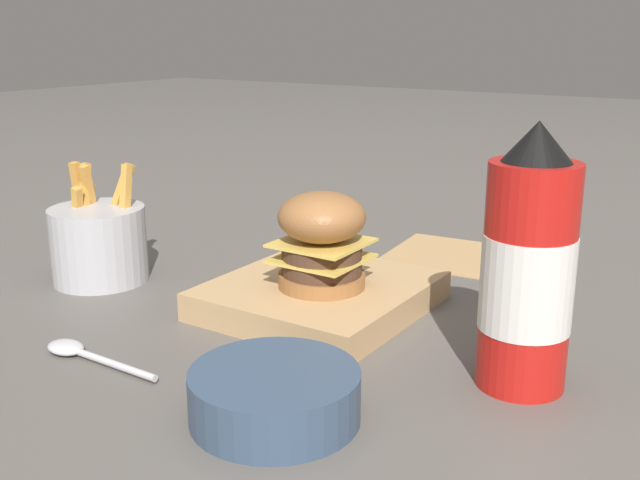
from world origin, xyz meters
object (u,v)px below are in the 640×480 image
object	(u,v)px
ketchup_bottle	(528,271)
side_bowl	(275,394)
serving_board	(320,295)
spoon	(78,352)
fries_basket	(99,243)
burger	(322,239)

from	to	relation	value
ketchup_bottle	side_bowl	xyz separation A→B (m)	(0.17, -0.15, -0.08)
serving_board	spoon	distance (m)	0.27
side_bowl	spoon	xyz separation A→B (m)	(0.01, -0.23, -0.02)
fries_basket	spoon	size ratio (longest dim) A/B	1.02
serving_board	ketchup_bottle	world-z (taller)	ketchup_bottle
burger	spoon	world-z (taller)	burger
ketchup_bottle	spoon	bearing A→B (deg)	-64.57
burger	spoon	xyz separation A→B (m)	(0.23, -0.14, -0.08)
ketchup_bottle	serving_board	bearing A→B (deg)	-103.11
serving_board	fries_basket	world-z (taller)	fries_basket
side_bowl	spoon	size ratio (longest dim) A/B	0.97
serving_board	side_bowl	distance (m)	0.25
side_bowl	burger	bearing A→B (deg)	-156.16
serving_board	burger	size ratio (longest dim) A/B	2.19
burger	fries_basket	size ratio (longest dim) A/B	0.73
burger	side_bowl	xyz separation A→B (m)	(0.22, 0.10, -0.06)
serving_board	side_bowl	bearing A→B (deg)	24.82
burger	side_bowl	distance (m)	0.25
serving_board	spoon	bearing A→B (deg)	-27.71
burger	fries_basket	bearing A→B (deg)	-79.18
ketchup_bottle	side_bowl	distance (m)	0.24
ketchup_bottle	side_bowl	bearing A→B (deg)	-40.63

